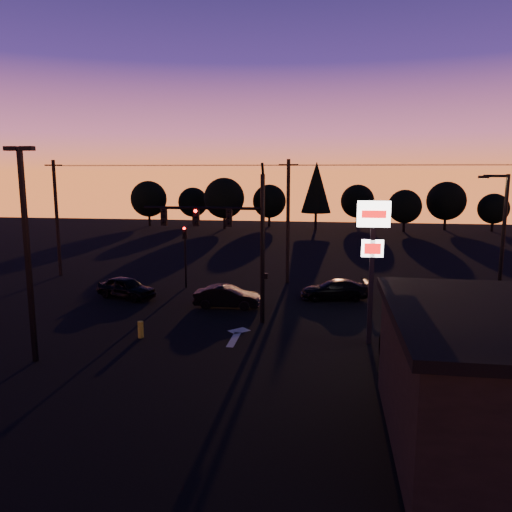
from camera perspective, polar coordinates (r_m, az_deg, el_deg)
The scene contains 24 objects.
ground at distance 23.95m, azimuth -4.20°, elevation -10.23°, with size 120.00×120.00×0.00m, color black.
lane_arrow at distance 25.39m, azimuth -2.25°, elevation -9.03°, with size 1.20×3.10×0.01m.
traffic_signal_mast at distance 26.64m, azimuth -2.66°, elevation 2.75°, with size 6.79×0.52×8.58m.
secondary_signal at distance 35.31m, azimuth -8.11°, elevation 0.96°, with size 0.30×0.31×4.35m.
parking_lot_light at distance 22.90m, azimuth -24.76°, elevation 1.57°, with size 1.25×0.30×9.14m.
pylon_sign at distance 23.76m, azimuth 13.19°, elevation 1.60°, with size 1.50×0.28×6.80m.
streetlight at distance 29.10m, azimuth 26.19°, elevation 1.32°, with size 1.55×0.35×8.00m.
utility_pole_0 at distance 41.80m, azimuth -21.81°, elevation 4.10°, with size 1.40×0.26×9.00m.
utility_pole_1 at distance 36.26m, azimuth 3.67°, elevation 4.02°, with size 1.40×0.26×9.00m.
power_wires at distance 36.09m, azimuth 3.74°, elevation 10.32°, with size 36.00×1.22×0.07m.
bollard at distance 25.55m, azimuth -13.04°, elevation -8.19°, with size 0.28×0.28×0.83m, color gold.
tree_0 at distance 76.97m, azimuth -12.16°, elevation 6.40°, with size 5.36×5.36×6.74m.
tree_1 at distance 77.99m, azimuth -7.21°, elevation 6.12°, with size 4.54×4.54×5.71m.
tree_2 at distance 71.65m, azimuth -3.66°, elevation 6.62°, with size 5.77×5.78×7.26m.
tree_3 at distance 74.64m, azimuth 1.53°, elevation 6.27°, with size 4.95×4.95×6.22m.
tree_4 at distance 71.02m, azimuth 6.91°, elevation 7.80°, with size 4.18×4.18×9.50m.
tree_5 at distance 76.19m, azimuth 11.53°, elevation 6.15°, with size 4.95×4.95×6.22m.
tree_6 at distance 70.82m, azimuth 16.64°, elevation 5.44°, with size 4.54×4.54×5.71m.
tree_7 at distance 74.80m, azimuth 20.92°, elevation 5.89°, with size 5.36×5.36×6.74m.
tree_8 at distance 75.41m, azimuth 25.50°, elevation 4.90°, with size 4.12×4.12×5.19m.
car_left at distance 33.52m, azimuth -14.62°, elevation -3.50°, with size 1.63×4.06×1.38m, color black.
car_mid at distance 30.28m, azimuth -3.30°, elevation -4.66°, with size 1.40×4.00×1.32m, color black.
car_right at distance 32.54m, azimuth 8.94°, elevation -3.80°, with size 1.77×4.35×1.26m, color black.
suv_parked at distance 21.36m, azimuth 17.91°, elevation -11.06°, with size 2.49×5.41×1.50m, color black.
Camera 1 is at (5.02, -21.96, 8.13)m, focal length 35.00 mm.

